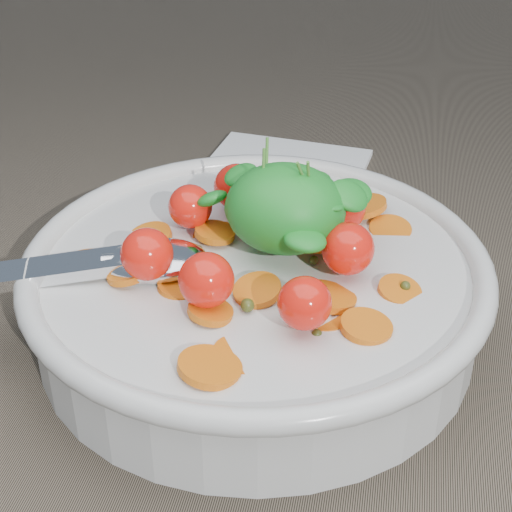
# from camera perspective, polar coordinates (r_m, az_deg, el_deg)

# --- Properties ---
(ground) EXTENTS (6.00, 6.00, 0.00)m
(ground) POSITION_cam_1_polar(r_m,az_deg,el_deg) (0.52, -1.41, -4.63)
(ground) COLOR brown
(ground) RESTS_ON ground
(bowl) EXTENTS (0.31, 0.29, 0.12)m
(bowl) POSITION_cam_1_polar(r_m,az_deg,el_deg) (0.49, 0.01, -2.27)
(bowl) COLOR silver
(bowl) RESTS_ON ground
(napkin) EXTENTS (0.15, 0.14, 0.01)m
(napkin) POSITION_cam_1_polar(r_m,az_deg,el_deg) (0.71, 1.97, 6.25)
(napkin) COLOR white
(napkin) RESTS_ON ground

